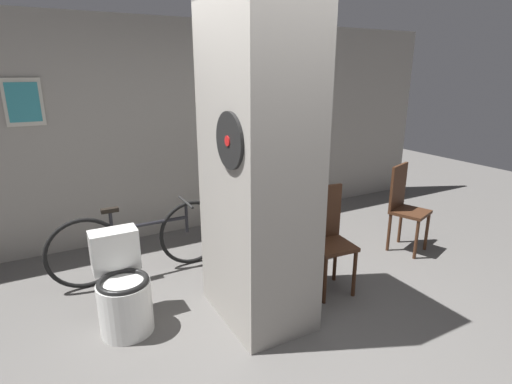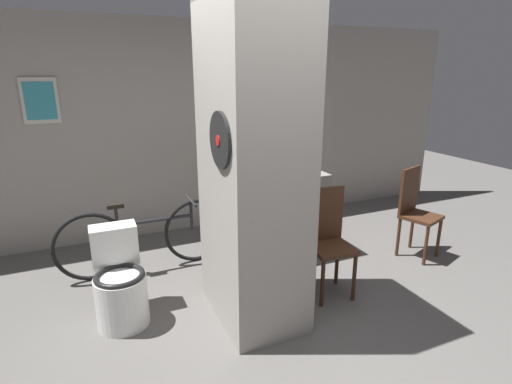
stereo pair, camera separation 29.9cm
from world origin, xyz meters
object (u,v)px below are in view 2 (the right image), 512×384
object	(u,v)px
toilet	(120,285)
bottle_tall	(260,166)
bicycle	(147,237)
chair_near_pillar	(328,237)
chair_by_doorway	(415,209)

from	to	relation	value
toilet	bottle_tall	world-z (taller)	bottle_tall
toilet	bicycle	xyz separation A→B (m)	(0.34, 0.81, 0.05)
chair_near_pillar	chair_by_doorway	xyz separation A→B (m)	(1.33, 0.28, 0.00)
bicycle	chair_by_doorway	bearing A→B (deg)	-16.25
chair_near_pillar	chair_by_doorway	bearing A→B (deg)	17.88
toilet	chair_near_pillar	bearing A→B (deg)	-9.00
toilet	chair_near_pillar	world-z (taller)	chair_near_pillar
bottle_tall	bicycle	bearing A→B (deg)	168.25
chair_near_pillar	bicycle	world-z (taller)	chair_near_pillar
chair_by_doorway	chair_near_pillar	bearing A→B (deg)	172.64
chair_near_pillar	chair_by_doorway	world-z (taller)	same
chair_near_pillar	bicycle	xyz separation A→B (m)	(-1.47, 1.10, -0.18)
chair_by_doorway	bicycle	bearing A→B (deg)	144.38
toilet	chair_by_doorway	xyz separation A→B (m)	(3.14, -0.00, 0.22)
chair_by_doorway	bottle_tall	xyz separation A→B (m)	(-1.63, 0.57, 0.51)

